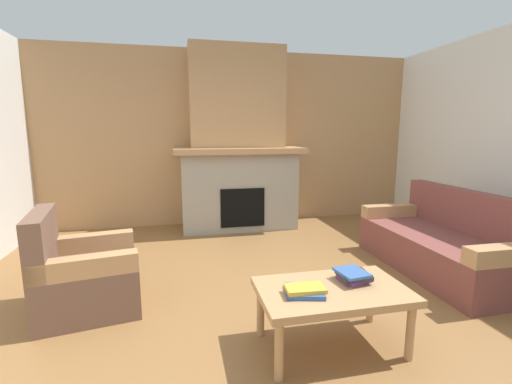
% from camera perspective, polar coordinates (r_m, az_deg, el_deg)
% --- Properties ---
extents(ground, '(9.00, 9.00, 0.00)m').
position_cam_1_polar(ground, '(3.14, 5.60, -18.09)').
color(ground, brown).
extents(wall_back_wood_panel, '(6.00, 0.12, 2.70)m').
position_cam_1_polar(wall_back_wood_panel, '(5.70, -3.64, 8.64)').
color(wall_back_wood_panel, tan).
rests_on(wall_back_wood_panel, ground).
extents(fireplace, '(1.90, 0.82, 2.70)m').
position_cam_1_polar(fireplace, '(5.34, -2.99, 6.56)').
color(fireplace, gray).
rests_on(fireplace, ground).
extents(couch, '(0.86, 1.81, 0.85)m').
position_cam_1_polar(couch, '(4.23, 28.26, -7.57)').
color(couch, brown).
rests_on(couch, ground).
extents(armchair, '(0.88, 0.88, 0.85)m').
position_cam_1_polar(armchair, '(3.30, -26.44, -12.03)').
color(armchair, brown).
rests_on(armchair, ground).
extents(coffee_table, '(1.00, 0.60, 0.43)m').
position_cam_1_polar(coffee_table, '(2.51, 12.30, -16.13)').
color(coffee_table, tan).
rests_on(coffee_table, ground).
extents(book_stack_near_edge, '(0.29, 0.27, 0.06)m').
position_cam_1_polar(book_stack_near_edge, '(2.37, 7.94, -15.55)').
color(book_stack_near_edge, '#335699').
rests_on(book_stack_near_edge, coffee_table).
extents(book_stack_center, '(0.24, 0.24, 0.08)m').
position_cam_1_polar(book_stack_center, '(2.61, 15.56, -12.95)').
color(book_stack_center, '#7A3D84').
rests_on(book_stack_center, coffee_table).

